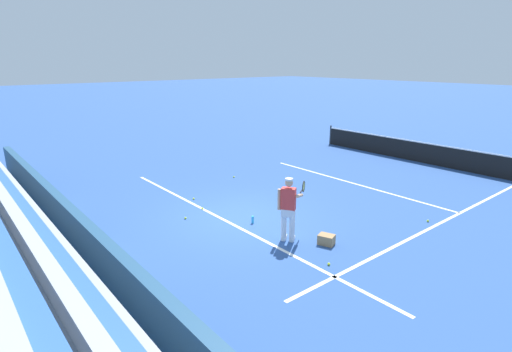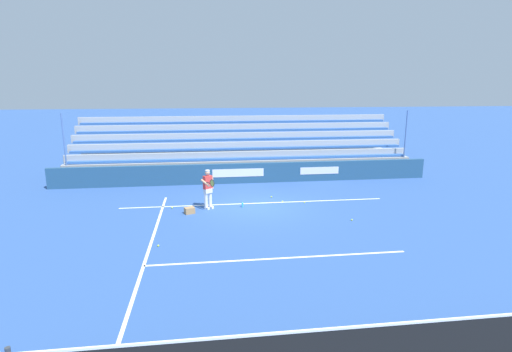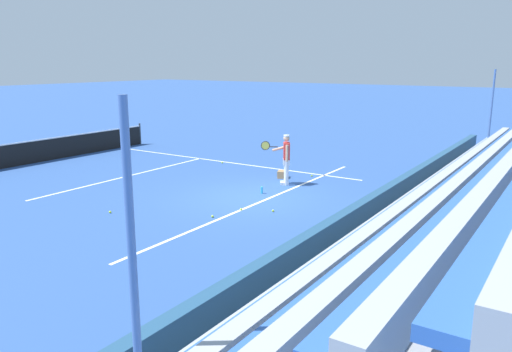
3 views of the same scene
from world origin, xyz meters
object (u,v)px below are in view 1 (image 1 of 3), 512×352
at_px(tennis_ball_near_player, 202,208).
at_px(tennis_ball_toward_net, 185,218).
at_px(tennis_ball_by_box, 329,264).
at_px(water_bottle, 253,220).
at_px(tennis_ball_on_baseline, 428,221).
at_px(tennis_player, 289,209).
at_px(tennis_ball_far_right, 194,199).
at_px(tennis_ball_stray_back, 234,177).
at_px(tennis_net, 422,152).
at_px(ball_box_cardboard, 326,240).

bearing_deg(tennis_ball_near_player, tennis_ball_toward_net, -65.45).
height_order(tennis_ball_by_box, water_bottle, water_bottle).
relative_size(tennis_ball_on_baseline, water_bottle, 0.30).
height_order(tennis_player, water_bottle, tennis_player).
bearing_deg(tennis_ball_far_right, tennis_ball_stray_back, 115.54).
bearing_deg(tennis_ball_stray_back, tennis_net, 66.83).
xyz_separation_m(tennis_ball_far_right, tennis_ball_by_box, (5.95, 0.06, 0.00)).
bearing_deg(tennis_ball_on_baseline, tennis_net, 120.25).
relative_size(ball_box_cardboard, tennis_ball_by_box, 6.06).
xyz_separation_m(tennis_ball_stray_back, water_bottle, (4.14, -2.37, 0.08)).
xyz_separation_m(tennis_player, tennis_ball_stray_back, (-5.63, 2.37, -0.86)).
xyz_separation_m(tennis_ball_far_right, tennis_ball_stray_back, (-1.26, 2.64, 0.00)).
xyz_separation_m(tennis_ball_toward_net, water_bottle, (1.53, 1.36, 0.08)).
distance_m(tennis_ball_toward_net, tennis_ball_on_baseline, 7.20).
xyz_separation_m(tennis_player, tennis_ball_on_baseline, (1.72, 4.05, -0.86)).
bearing_deg(tennis_net, tennis_ball_far_right, -101.78).
distance_m(tennis_player, tennis_ball_far_right, 4.47).
distance_m(tennis_ball_by_box, tennis_ball_near_player, 4.99).
relative_size(tennis_ball_stray_back, water_bottle, 0.30).
relative_size(tennis_ball_toward_net, tennis_ball_far_right, 1.00).
bearing_deg(tennis_player, water_bottle, 179.85).
relative_size(water_bottle, tennis_net, 0.02).
distance_m(tennis_ball_on_baseline, tennis_ball_near_player, 6.87).
relative_size(ball_box_cardboard, tennis_ball_stray_back, 6.06).
bearing_deg(water_bottle, tennis_ball_on_baseline, 51.54).
height_order(tennis_ball_by_box, tennis_ball_near_player, same).
bearing_deg(tennis_ball_by_box, tennis_ball_toward_net, -165.89).
bearing_deg(water_bottle, ball_box_cardboard, 14.61).
bearing_deg(water_bottle, tennis_player, -0.15).
distance_m(tennis_ball_near_player, water_bottle, 1.98).
bearing_deg(tennis_ball_stray_back, tennis_ball_far_right, -64.46).
distance_m(tennis_ball_toward_net, tennis_net, 12.02).
bearing_deg(water_bottle, tennis_ball_by_box, -3.89).
relative_size(tennis_ball_on_baseline, tennis_net, 0.01).
bearing_deg(ball_box_cardboard, tennis_ball_far_right, -170.48).
distance_m(tennis_ball_by_box, tennis_ball_stray_back, 7.66).
height_order(tennis_ball_on_baseline, tennis_ball_stray_back, same).
distance_m(ball_box_cardboard, tennis_ball_by_box, 1.13).
relative_size(tennis_player, tennis_ball_near_player, 25.98).
bearing_deg(tennis_ball_toward_net, tennis_ball_near_player, 114.55).
bearing_deg(ball_box_cardboard, tennis_ball_toward_net, -152.80).
relative_size(tennis_ball_far_right, tennis_ball_stray_back, 1.00).
bearing_deg(tennis_ball_toward_net, tennis_net, 85.64).
relative_size(tennis_ball_toward_net, tennis_ball_near_player, 1.00).
xyz_separation_m(tennis_ball_on_baseline, tennis_ball_by_box, (-0.14, -4.26, 0.00)).
height_order(ball_box_cardboard, tennis_ball_far_right, ball_box_cardboard).
xyz_separation_m(tennis_ball_near_player, tennis_ball_stray_back, (-2.23, 2.90, 0.00)).
distance_m(tennis_ball_far_right, tennis_ball_on_baseline, 7.47).
height_order(tennis_player, tennis_net, tennis_player).
height_order(ball_box_cardboard, water_bottle, ball_box_cardboard).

